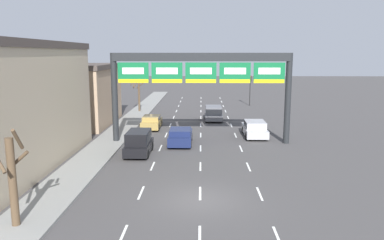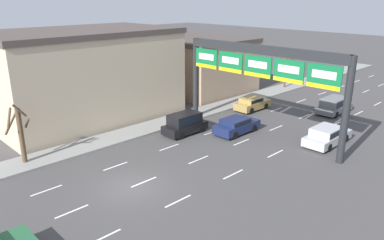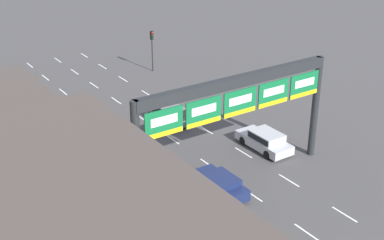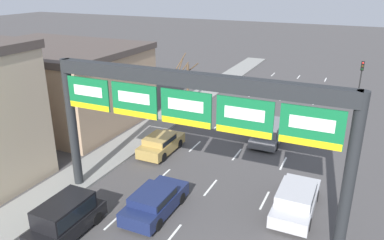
{
  "view_description": "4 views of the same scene",
  "coord_description": "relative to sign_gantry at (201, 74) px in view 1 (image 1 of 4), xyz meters",
  "views": [
    {
      "loc": [
        0.04,
        -18.77,
        7.68
      ],
      "look_at": [
        -0.67,
        9.61,
        2.6
      ],
      "focal_mm": 35.0,
      "sensor_mm": 36.0,
      "label": 1
    },
    {
      "loc": [
        17.72,
        -11.84,
        11.41
      ],
      "look_at": [
        -1.38,
        6.66,
        2.6
      ],
      "focal_mm": 35.0,
      "sensor_mm": 36.0,
      "label": 2
    },
    {
      "loc": [
        -20.2,
        -11.85,
        19.0
      ],
      "look_at": [
        -1.03,
        16.61,
        3.6
      ],
      "focal_mm": 50.0,
      "sensor_mm": 36.0,
      "label": 3
    },
    {
      "loc": [
        7.19,
        -2.24,
        11.7
      ],
      "look_at": [
        -2.4,
        18.53,
        3.1
      ],
      "focal_mm": 35.0,
      "sensor_mm": 36.0,
      "label": 4
    }
  ],
  "objects": [
    {
      "name": "sidewalk_left",
      "position": [
        -8.0,
        -12.94,
        -5.89
      ],
      "size": [
        2.8,
        110.0,
        0.15
      ],
      "color": "gray",
      "rests_on": "ground_plane"
    },
    {
      "name": "suv_black",
      "position": [
        -4.75,
        -3.89,
        -4.96
      ],
      "size": [
        1.81,
        4.01,
        1.83
      ],
      "color": "black",
      "rests_on": "ground_plane"
    },
    {
      "name": "building_far",
      "position": [
        -16.77,
        8.53,
        -2.69
      ],
      "size": [
        14.22,
        10.76,
        6.53
      ],
      "color": "tan",
      "rests_on": "ground_plane"
    },
    {
      "name": "lane_dashes",
      "position": [
        -0.0,
        0.56,
        -5.96
      ],
      "size": [
        6.72,
        67.0,
        0.01
      ],
      "color": "white",
      "rests_on": "ground_plane"
    },
    {
      "name": "tree_bare_second",
      "position": [
        -8.26,
        17.12,
        -3.39
      ],
      "size": [
        1.93,
        1.78,
        4.81
      ],
      "color": "brown",
      "rests_on": "sidewalk_left"
    },
    {
      "name": "traffic_light_near_gantry",
      "position": [
        7.24,
        23.6,
        -2.79
      ],
      "size": [
        0.3,
        0.35,
        4.43
      ],
      "color": "black",
      "rests_on": "ground_plane"
    },
    {
      "name": "ground_plane",
      "position": [
        -0.0,
        -12.94,
        -5.97
      ],
      "size": [
        220.0,
        220.0,
        0.0
      ],
      "primitive_type": "plane",
      "color": "#474444"
    },
    {
      "name": "car_gold",
      "position": [
        -5.07,
        6.06,
        -5.23
      ],
      "size": [
        1.84,
        4.13,
        1.37
      ],
      "color": "#A88947",
      "rests_on": "ground_plane"
    },
    {
      "name": "suv_grey",
      "position": [
        1.47,
        11.18,
        -5.06
      ],
      "size": [
        1.99,
        4.35,
        1.62
      ],
      "color": "slate",
      "rests_on": "ground_plane"
    },
    {
      "name": "tree_bare_closest",
      "position": [
        -8.22,
        -16.38,
        -3.55
      ],
      "size": [
        1.63,
        1.65,
        4.44
      ],
      "color": "brown",
      "rests_on": "sidewalk_left"
    },
    {
      "name": "car_silver",
      "position": [
        5.04,
        2.65,
        -5.18
      ],
      "size": [
        1.98,
        4.79,
        1.48
      ],
      "color": "#B7B7BC",
      "rests_on": "ground_plane"
    },
    {
      "name": "sign_gantry",
      "position": [
        0.0,
        0.0,
        0.0
      ],
      "size": [
        15.32,
        0.7,
        7.72
      ],
      "color": "#232628",
      "rests_on": "ground_plane"
    },
    {
      "name": "car_navy",
      "position": [
        -1.72,
        -0.58,
        -5.23
      ],
      "size": [
        1.95,
        4.35,
        1.37
      ],
      "color": "#19234C",
      "rests_on": "ground_plane"
    }
  ]
}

